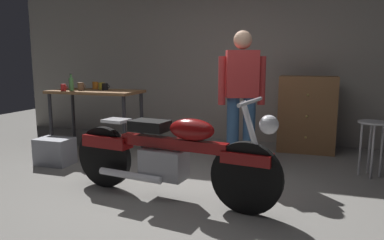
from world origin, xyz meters
name	(u,v)px	position (x,y,z in m)	size (l,w,h in m)	color
ground_plane	(170,196)	(0.00, 0.00, 0.00)	(12.00, 12.00, 0.00)	gray
back_wall	(231,46)	(0.00, 2.80, 1.55)	(8.00, 0.12, 3.10)	gray
workbench	(96,98)	(-1.66, 1.33, 0.79)	(1.30, 0.64, 0.90)	brown
motorcycle	(170,154)	(0.03, -0.07, 0.45)	(2.18, 0.65, 1.00)	black
person_standing	(242,94)	(0.48, 1.17, 0.93)	(0.54, 0.33, 1.67)	#335781
shop_stool	(372,134)	(1.96, 1.30, 0.50)	(0.32, 0.32, 0.64)	#B2B2B7
wooden_dresser	(307,114)	(1.24, 2.30, 0.55)	(0.80, 0.47, 1.10)	brown
storage_bin	(55,151)	(-1.81, 0.58, 0.17)	(0.44, 0.32, 0.34)	gray
mug_black_matte	(105,87)	(-1.54, 1.40, 0.95)	(0.12, 0.09, 0.10)	black
mug_yellow_tall	(102,86)	(-1.65, 1.49, 0.95)	(0.12, 0.09, 0.10)	yellow
mug_brown_stoneware	(81,86)	(-1.84, 1.25, 0.96)	(0.13, 0.09, 0.11)	brown
mug_orange_travel	(95,85)	(-1.80, 1.55, 0.95)	(0.12, 0.08, 0.11)	orange
mug_red_diner	(63,87)	(-2.02, 1.09, 0.95)	(0.11, 0.07, 0.10)	red
bottle	(71,84)	(-1.92, 1.13, 1.00)	(0.06, 0.06, 0.24)	#4C8C4C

